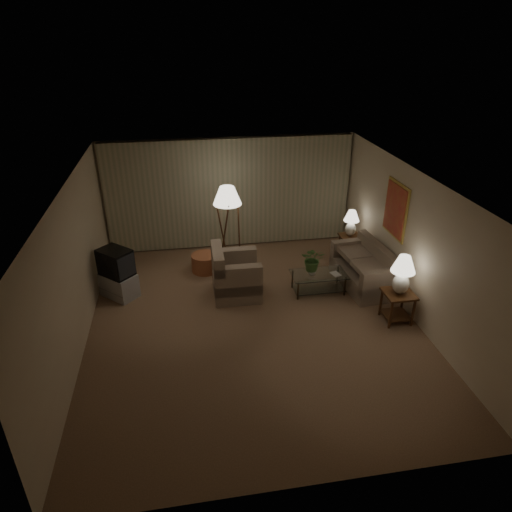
# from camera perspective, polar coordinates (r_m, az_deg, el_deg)

# --- Properties ---
(ground) EXTENTS (7.00, 7.00, 0.00)m
(ground) POSITION_cam_1_polar(r_m,az_deg,el_deg) (8.67, -0.35, -8.17)
(ground) COLOR #90694F
(ground) RESTS_ON ground
(room_shell) EXTENTS (6.04, 7.02, 2.72)m
(room_shell) POSITION_cam_1_polar(r_m,az_deg,el_deg) (9.18, -1.76, 6.26)
(room_shell) COLOR beige
(room_shell) RESTS_ON ground
(sofa) EXTENTS (1.76, 1.08, 0.72)m
(sofa) POSITION_cam_1_polar(r_m,az_deg,el_deg) (9.89, 13.18, -1.72)
(sofa) COLOR #856F5F
(sofa) RESTS_ON ground
(armchair) EXTENTS (1.02, 0.97, 0.83)m
(armchair) POSITION_cam_1_polar(r_m,az_deg,el_deg) (9.30, -2.48, -2.51)
(armchair) COLOR #856F5F
(armchair) RESTS_ON ground
(side_table_near) EXTENTS (0.54, 0.54, 0.60)m
(side_table_near) POSITION_cam_1_polar(r_m,az_deg,el_deg) (8.88, 17.30, -5.46)
(side_table_near) COLOR #3C2410
(side_table_near) RESTS_ON ground
(side_table_far) EXTENTS (0.47, 0.39, 0.60)m
(side_table_far) POSITION_cam_1_polar(r_m,az_deg,el_deg) (10.96, 11.55, 1.58)
(side_table_far) COLOR #3C2410
(side_table_far) RESTS_ON ground
(table_lamp_near) EXTENTS (0.44, 0.44, 0.76)m
(table_lamp_near) POSITION_cam_1_polar(r_m,az_deg,el_deg) (8.57, 17.87, -1.85)
(table_lamp_near) COLOR white
(table_lamp_near) RESTS_ON side_table_near
(table_lamp_far) EXTENTS (0.36, 0.36, 0.62)m
(table_lamp_far) POSITION_cam_1_polar(r_m,az_deg,el_deg) (10.73, 11.83, 4.33)
(table_lamp_far) COLOR white
(table_lamp_far) RESTS_ON side_table_far
(coffee_table) EXTENTS (1.13, 0.62, 0.41)m
(coffee_table) POSITION_cam_1_polar(r_m,az_deg,el_deg) (9.53, 7.83, -2.96)
(coffee_table) COLOR silver
(coffee_table) RESTS_ON ground
(tv_cabinet) EXTENTS (1.18, 1.18, 0.50)m
(tv_cabinet) POSITION_cam_1_polar(r_m,az_deg,el_deg) (9.72, -16.74, -3.49)
(tv_cabinet) COLOR #9D9DA0
(tv_cabinet) RESTS_ON ground
(crt_tv) EXTENTS (1.09, 1.09, 0.54)m
(crt_tv) POSITION_cam_1_polar(r_m,az_deg,el_deg) (9.48, -17.15, -0.76)
(crt_tv) COLOR black
(crt_tv) RESTS_ON tv_cabinet
(floor_lamp) EXTENTS (0.62, 0.62, 1.91)m
(floor_lamp) POSITION_cam_1_polar(r_m,az_deg,el_deg) (10.14, -3.51, 3.74)
(floor_lamp) COLOR #3C2410
(floor_lamp) RESTS_ON ground
(ottoman) EXTENTS (0.61, 0.61, 0.40)m
(ottoman) POSITION_cam_1_polar(r_m,az_deg,el_deg) (10.33, -6.41, -0.84)
(ottoman) COLOR #9E5F35
(ottoman) RESTS_ON ground
(vase) EXTENTS (0.21, 0.21, 0.17)m
(vase) POSITION_cam_1_polar(r_m,az_deg,el_deg) (9.38, 7.03, -1.87)
(vase) COLOR white
(vase) RESTS_ON coffee_table
(flowers) EXTENTS (0.56, 0.52, 0.51)m
(flowers) POSITION_cam_1_polar(r_m,az_deg,el_deg) (9.22, 7.15, -0.02)
(flowers) COLOR #406B2F
(flowers) RESTS_ON vase
(book) EXTENTS (0.22, 0.26, 0.02)m
(book) POSITION_cam_1_polar(r_m,az_deg,el_deg) (9.45, 9.51, -2.35)
(book) COLOR olive
(book) RESTS_ON coffee_table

